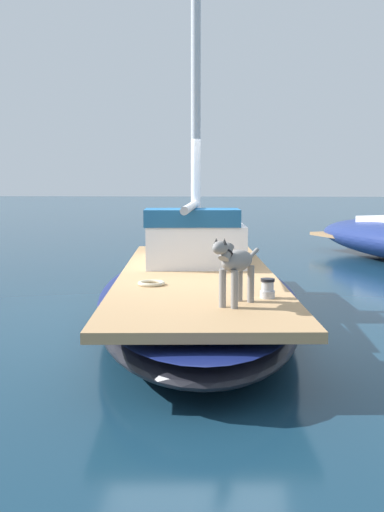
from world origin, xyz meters
The scene contains 7 objects.
ground_plane centered at (0.00, 0.00, 0.00)m, with size 120.00×120.00×0.00m, color #143347.
sailboat_main centered at (0.00, 0.00, 0.34)m, with size 3.06×7.41×0.66m.
mast_main centered at (-0.07, 0.74, 3.63)m, with size 0.14×2.27×6.64m.
cabin_house centered at (-0.09, 1.11, 1.01)m, with size 1.56×2.32×0.84m.
dog_grey centered at (0.51, -2.17, 1.08)m, with size 0.51×0.87×0.70m.
deck_winch centered at (0.86, -1.76, 0.76)m, with size 0.16×0.16×0.21m.
coiled_rope centered at (-0.49, -1.03, 0.68)m, with size 0.32×0.32×0.04m, color beige.
Camera 1 is at (0.48, -8.28, 1.92)m, focal length 43.45 mm.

